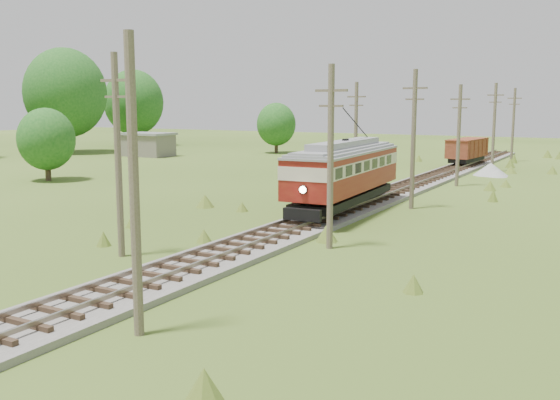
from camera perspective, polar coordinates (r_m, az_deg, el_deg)
The scene contains 17 objects.
railbed_main at distance 45.56m, azimuth 9.21°, elevation 0.32°, with size 3.60×96.00×0.57m.
streetcar at distance 39.14m, azimuth 5.96°, elevation 2.82°, with size 3.85×13.31×6.03m.
gondola at distance 71.11m, azimuth 16.74°, elevation 4.46°, with size 3.09×7.82×2.54m.
gravel_pile at distance 63.16m, azimuth 18.78°, elevation 2.63°, with size 3.39×3.59×1.23m.
utility_pole_r_1 at distance 18.31m, azimuth -13.19°, elevation 1.08°, with size 0.30×0.30×8.80m.
utility_pole_r_2 at distance 29.11m, azimuth 4.64°, elevation 4.08°, with size 1.60×0.30×8.60m.
utility_pole_r_3 at distance 41.27m, azimuth 12.10°, elevation 5.56°, with size 1.60×0.30×9.00m.
utility_pole_r_4 at distance 53.88m, azimuth 16.02°, elevation 5.79°, with size 1.60×0.30×8.40m.
utility_pole_r_5 at distance 66.50m, azimuth 18.98°, elevation 6.37°, with size 1.60×0.30×8.90m.
utility_pole_r_6 at distance 79.35m, azimuth 20.55°, elevation 6.52°, with size 1.60×0.30×8.70m.
utility_pole_l_a at distance 28.34m, azimuth -14.60°, elevation 4.12°, with size 1.60×0.30×9.00m.
utility_pole_l_b at distance 52.35m, azimuth 6.94°, elevation 6.10°, with size 1.60×0.30×8.60m.
tree_left_4 at distance 93.31m, azimuth -19.04°, elevation 9.24°, with size 11.34×11.34×14.61m.
tree_left_5 at distance 106.01m, azimuth -13.23°, elevation 8.69°, with size 9.66×9.66×12.44m.
tree_mid_a at distance 87.88m, azimuth -0.35°, elevation 6.93°, with size 5.46×5.46×7.03m.
tree_mid_c at distance 59.51m, azimuth -20.59°, elevation 5.23°, with size 5.04×5.04×6.49m.
shed at distance 84.32m, azimuth -11.92°, elevation 5.01°, with size 6.40×4.40×3.10m.
Camera 1 is at (15.38, -8.38, 6.76)m, focal length 40.00 mm.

